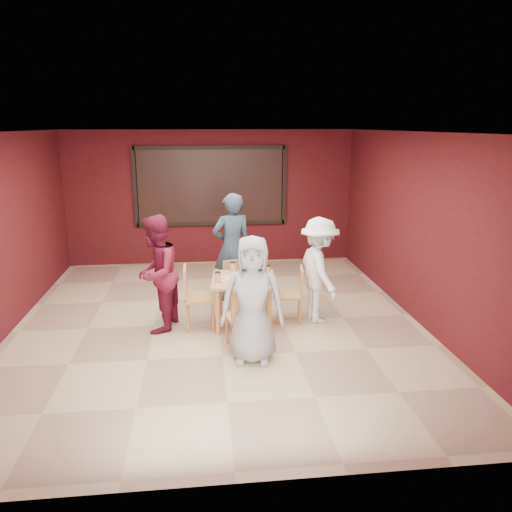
{
  "coord_description": "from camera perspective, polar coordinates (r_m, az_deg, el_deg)",
  "views": [
    {
      "loc": [
        -0.23,
        -7.03,
        2.9
      ],
      "look_at": [
        0.55,
        -0.1,
        1.05
      ],
      "focal_mm": 35.0,
      "sensor_mm": 36.0,
      "label": 1
    }
  ],
  "objects": [
    {
      "name": "chair_front",
      "position": [
        6.57,
        -1.36,
        -6.7
      ],
      "size": [
        0.5,
        0.5,
        0.87
      ],
      "color": "#C37F4B",
      "rests_on": "floor"
    },
    {
      "name": "window_blinds",
      "position": [
        10.56,
        -5.2,
        7.96
      ],
      "size": [
        3.0,
        0.02,
        1.5
      ],
      "primitive_type": "cube",
      "color": "black"
    },
    {
      "name": "chair_back",
      "position": [
        8.03,
        -2.25,
        -2.98
      ],
      "size": [
        0.45,
        0.45,
        0.79
      ],
      "color": "#C37F4B",
      "rests_on": "floor"
    },
    {
      "name": "chair_left",
      "position": [
        7.29,
        -7.08,
        -4.32
      ],
      "size": [
        0.45,
        0.45,
        0.93
      ],
      "color": "#C37F4B",
      "rests_on": "floor"
    },
    {
      "name": "dining_table",
      "position": [
        7.32,
        -1.46,
        -3.22
      ],
      "size": [
        0.99,
        0.99,
        0.87
      ],
      "color": "tan",
      "rests_on": "floor"
    },
    {
      "name": "diner_right",
      "position": [
        7.48,
        7.22,
        -1.64
      ],
      "size": [
        0.74,
        1.11,
        1.59
      ],
      "primitive_type": "imported",
      "rotation": [
        0.0,
        0.0,
        1.73
      ],
      "color": "white",
      "rests_on": "floor"
    },
    {
      "name": "floor",
      "position": [
        7.61,
        -4.26,
        -7.64
      ],
      "size": [
        7.0,
        7.0,
        0.0
      ],
      "primitive_type": "plane",
      "color": "#C9B38C",
      "rests_on": "ground"
    },
    {
      "name": "diner_back",
      "position": [
        8.35,
        -2.76,
        1.01
      ],
      "size": [
        0.75,
        0.58,
        1.82
      ],
      "primitive_type": "imported",
      "rotation": [
        0.0,
        0.0,
        3.38
      ],
      "color": "#2E4152",
      "rests_on": "floor"
    },
    {
      "name": "diner_left",
      "position": [
        7.24,
        -11.3,
        -2.0
      ],
      "size": [
        0.82,
        0.95,
        1.69
      ],
      "primitive_type": "imported",
      "rotation": [
        0.0,
        0.0,
        -1.82
      ],
      "color": "maroon",
      "rests_on": "floor"
    },
    {
      "name": "chair_right",
      "position": [
        7.53,
        4.35,
        -4.05
      ],
      "size": [
        0.46,
        0.46,
        0.84
      ],
      "color": "#C37F4B",
      "rests_on": "floor"
    },
    {
      "name": "diner_front",
      "position": [
        6.16,
        -0.41,
        -5.03
      ],
      "size": [
        0.85,
        0.62,
        1.62
      ],
      "primitive_type": "imported",
      "rotation": [
        0.0,
        0.0,
        -0.13
      ],
      "color": "#A5A5A5",
      "rests_on": "floor"
    }
  ]
}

